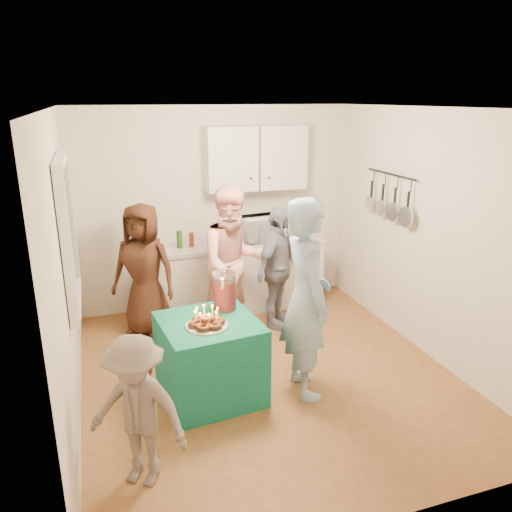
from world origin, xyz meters
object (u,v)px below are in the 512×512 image
object	(u,v)px
punch_jar	(225,292)
woman_back_right	(277,268)
microwave	(262,228)
party_table	(210,359)
woman_back_left	(144,270)
woman_back_center	(234,264)
man_birthday	(306,299)
child_near_left	(137,412)
counter	(238,277)

from	to	relation	value
punch_jar	woman_back_right	distance (m)	1.36
microwave	woman_back_right	world-z (taller)	woman_back_right
party_table	punch_jar	world-z (taller)	punch_jar
woman_back_left	woman_back_right	world-z (taller)	woman_back_left
punch_jar	woman_back_center	size ratio (longest dim) A/B	0.19
woman_back_left	woman_back_center	distance (m)	1.06
microwave	man_birthday	xyz separation A→B (m)	(-0.29, -2.08, -0.13)
microwave	child_near_left	distance (m)	3.42
man_birthday	child_near_left	distance (m)	1.79
counter	punch_jar	xyz separation A→B (m)	(-0.62, -1.67, 0.50)
woman_back_right	microwave	bearing A→B (deg)	43.92
party_table	woman_back_center	bearing A→B (deg)	63.18
punch_jar	man_birthday	world-z (taller)	man_birthday
child_near_left	counter	bearing A→B (deg)	95.63
microwave	punch_jar	distance (m)	1.92
woman_back_right	woman_back_left	bearing A→B (deg)	125.05
woman_back_left	punch_jar	bearing A→B (deg)	-33.98
microwave	man_birthday	bearing A→B (deg)	-105.74
man_birthday	woman_back_left	bearing A→B (deg)	40.59
microwave	punch_jar	world-z (taller)	microwave
woman_back_right	counter	bearing A→B (deg)	70.54
man_birthday	woman_back_right	bearing A→B (deg)	-6.04
man_birthday	party_table	bearing A→B (deg)	81.96
microwave	punch_jar	xyz separation A→B (m)	(-0.95, -1.67, -0.14)
counter	punch_jar	world-z (taller)	punch_jar
counter	woman_back_right	bearing A→B (deg)	-66.35
party_table	punch_jar	size ratio (longest dim) A/B	2.50
microwave	woman_back_left	world-z (taller)	woman_back_left
man_birthday	woman_back_center	distance (m)	1.34
woman_back_center	woman_back_right	size ratio (longest dim) A/B	1.19
punch_jar	child_near_left	xyz separation A→B (m)	(-0.95, -1.14, -0.35)
man_birthday	child_near_left	world-z (taller)	man_birthday
counter	child_near_left	bearing A→B (deg)	-119.13
woman_back_left	child_near_left	world-z (taller)	woman_back_left
counter	party_table	bearing A→B (deg)	-113.69
counter	party_table	size ratio (longest dim) A/B	2.59
microwave	woman_back_center	xyz separation A→B (m)	(-0.60, -0.78, -0.18)
party_table	man_birthday	xyz separation A→B (m)	(0.87, -0.19, 0.56)
party_table	woman_back_left	bearing A→B (deg)	104.62
woman_back_left	counter	bearing A→B (deg)	46.95
counter	microwave	xyz separation A→B (m)	(0.33, 0.00, 0.64)
man_birthday	woman_back_right	distance (m)	1.45
woman_back_center	counter	bearing A→B (deg)	66.73
counter	woman_back_right	size ratio (longest dim) A/B	1.48
woman_back_left	party_table	bearing A→B (deg)	-44.38
counter	woman_back_left	size ratio (longest dim) A/B	1.40
microwave	child_near_left	bearing A→B (deg)	-131.70
party_table	man_birthday	bearing A→B (deg)	-12.42
party_table	punch_jar	distance (m)	0.63
man_birthday	woman_back_center	xyz separation A→B (m)	(-0.30, 1.31, -0.05)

